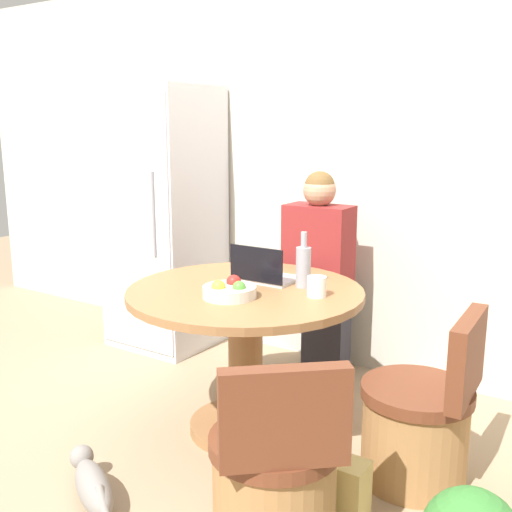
{
  "coord_description": "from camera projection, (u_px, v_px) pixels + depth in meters",
  "views": [
    {
      "loc": [
        1.7,
        -2.15,
        1.59
      ],
      "look_at": [
        0.07,
        0.36,
        0.93
      ],
      "focal_mm": 42.0,
      "sensor_mm": 36.0,
      "label": 1
    }
  ],
  "objects": [
    {
      "name": "coffee_cup",
      "position": [
        317.0,
        287.0,
        2.87
      ],
      "size": [
        0.09,
        0.09,
        0.1
      ],
      "color": "white",
      "rests_on": "dining_table"
    },
    {
      "name": "cat",
      "position": [
        92.0,
        484.0,
        2.56
      ],
      "size": [
        0.49,
        0.31,
        0.16
      ],
      "rotation": [
        0.0,
        0.0,
        2.64
      ],
      "color": "gray",
      "rests_on": "ground_plane"
    },
    {
      "name": "person_seated",
      "position": [
        321.0,
        268.0,
        3.7
      ],
      "size": [
        0.4,
        0.37,
        1.32
      ],
      "rotation": [
        0.0,
        0.0,
        3.14
      ],
      "color": "#2D2D38",
      "rests_on": "ground_plane"
    },
    {
      "name": "chair_near_right_corner",
      "position": [
        275.0,
        483.0,
        2.25
      ],
      "size": [
        0.57,
        0.57,
        0.81
      ],
      "rotation": [
        0.0,
        0.0,
        -2.43
      ],
      "color": "#9E7042",
      "rests_on": "ground_plane"
    },
    {
      "name": "chair_right_side",
      "position": [
        419.0,
        426.0,
        2.68
      ],
      "size": [
        0.5,
        0.5,
        0.81
      ],
      "rotation": [
        0.0,
        0.0,
        -1.53
      ],
      "color": "#9E7042",
      "rests_on": "ground_plane"
    },
    {
      "name": "handbag",
      "position": [
        331.0,
        486.0,
        2.47
      ],
      "size": [
        0.3,
        0.14,
        0.26
      ],
      "color": "tan",
      "rests_on": "ground_plane"
    },
    {
      "name": "fruit_bowl",
      "position": [
        230.0,
        290.0,
        2.86
      ],
      "size": [
        0.26,
        0.26,
        0.1
      ],
      "color": "beige",
      "rests_on": "dining_table"
    },
    {
      "name": "bottle",
      "position": [
        303.0,
        266.0,
        3.03
      ],
      "size": [
        0.08,
        0.08,
        0.28
      ],
      "color": "#9999A3",
      "rests_on": "dining_table"
    },
    {
      "name": "dining_table",
      "position": [
        245.0,
        333.0,
        3.07
      ],
      "size": [
        1.2,
        1.2,
        0.78
      ],
      "color": "olive",
      "rests_on": "ground_plane"
    },
    {
      "name": "wall_back",
      "position": [
        335.0,
        170.0,
        3.89
      ],
      "size": [
        7.0,
        0.06,
        2.6
      ],
      "color": "beige",
      "rests_on": "ground_plane"
    },
    {
      "name": "refrigerator",
      "position": [
        164.0,
        219.0,
        4.29
      ],
      "size": [
        0.68,
        0.66,
        1.85
      ],
      "color": "silver",
      "rests_on": "ground_plane"
    },
    {
      "name": "ground_plane",
      "position": [
        205.0,
        447.0,
        3.01
      ],
      "size": [
        12.0,
        12.0,
        0.0
      ],
      "primitive_type": "plane",
      "color": "#9E8466"
    },
    {
      "name": "laptop",
      "position": [
        264.0,
        274.0,
        3.15
      ],
      "size": [
        0.31,
        0.24,
        0.2
      ],
      "rotation": [
        0.0,
        0.0,
        3.14
      ],
      "color": "#B7B7BC",
      "rests_on": "dining_table"
    }
  ]
}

